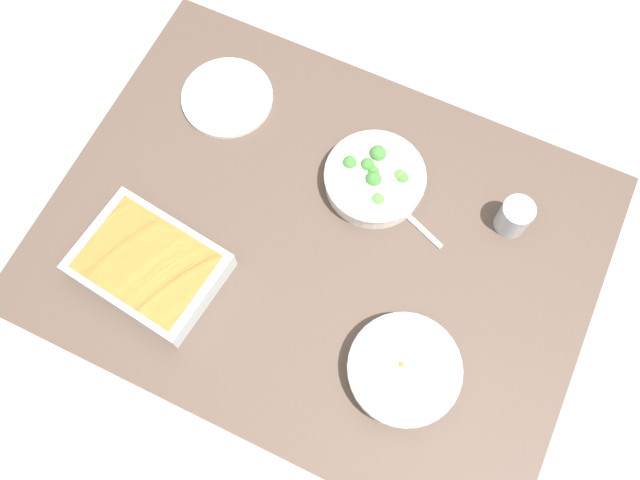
{
  "coord_description": "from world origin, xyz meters",
  "views": [
    {
      "loc": [
        -0.22,
        0.46,
        2.12
      ],
      "look_at": [
        0.0,
        0.0,
        0.74
      ],
      "focal_mm": 37.17,
      "sensor_mm": 36.0,
      "label": 1
    }
  ],
  "objects_px": {
    "stew_bowl": "(404,370)",
    "spoon_by_broccoli": "(405,213)",
    "spoon_by_stew": "(414,355)",
    "drink_cup": "(514,217)",
    "side_plate": "(227,97)",
    "baking_dish": "(149,265)",
    "broccoli_bowl": "(375,178)"
  },
  "relations": [
    {
      "from": "drink_cup",
      "to": "side_plate",
      "type": "relative_size",
      "value": 0.39
    },
    {
      "from": "baking_dish",
      "to": "spoon_by_broccoli",
      "type": "relative_size",
      "value": 1.91
    },
    {
      "from": "stew_bowl",
      "to": "spoon_by_broccoli",
      "type": "bearing_deg",
      "value": -68.16
    },
    {
      "from": "stew_bowl",
      "to": "baking_dish",
      "type": "relative_size",
      "value": 0.72
    },
    {
      "from": "stew_bowl",
      "to": "side_plate",
      "type": "xyz_separation_m",
      "value": [
        0.64,
        -0.43,
        -0.03
      ]
    },
    {
      "from": "spoon_by_stew",
      "to": "stew_bowl",
      "type": "bearing_deg",
      "value": 78.94
    },
    {
      "from": "broccoli_bowl",
      "to": "spoon_by_stew",
      "type": "relative_size",
      "value": 1.31
    },
    {
      "from": "broccoli_bowl",
      "to": "baking_dish",
      "type": "height_order",
      "value": "broccoli_bowl"
    },
    {
      "from": "drink_cup",
      "to": "side_plate",
      "type": "xyz_separation_m",
      "value": [
        0.72,
        -0.02,
        -0.03
      ]
    },
    {
      "from": "broccoli_bowl",
      "to": "drink_cup",
      "type": "distance_m",
      "value": 0.32
    },
    {
      "from": "stew_bowl",
      "to": "drink_cup",
      "type": "bearing_deg",
      "value": -102.34
    },
    {
      "from": "side_plate",
      "to": "stew_bowl",
      "type": "bearing_deg",
      "value": 146.14
    },
    {
      "from": "baking_dish",
      "to": "broccoli_bowl",
      "type": "bearing_deg",
      "value": -131.87
    },
    {
      "from": "stew_bowl",
      "to": "drink_cup",
      "type": "height_order",
      "value": "drink_cup"
    },
    {
      "from": "side_plate",
      "to": "spoon_by_broccoli",
      "type": "height_order",
      "value": "side_plate"
    },
    {
      "from": "spoon_by_broccoli",
      "to": "baking_dish",
      "type": "bearing_deg",
      "value": 38.7
    },
    {
      "from": "baking_dish",
      "to": "spoon_by_broccoli",
      "type": "bearing_deg",
      "value": -141.3
    },
    {
      "from": "stew_bowl",
      "to": "broccoli_bowl",
      "type": "distance_m",
      "value": 0.43
    },
    {
      "from": "side_plate",
      "to": "spoon_by_broccoli",
      "type": "relative_size",
      "value": 1.3
    },
    {
      "from": "baking_dish",
      "to": "side_plate",
      "type": "relative_size",
      "value": 1.48
    },
    {
      "from": "stew_bowl",
      "to": "spoon_by_broccoli",
      "type": "height_order",
      "value": "stew_bowl"
    },
    {
      "from": "drink_cup",
      "to": "side_plate",
      "type": "bearing_deg",
      "value": -1.39
    },
    {
      "from": "side_plate",
      "to": "spoon_by_stew",
      "type": "distance_m",
      "value": 0.75
    },
    {
      "from": "baking_dish",
      "to": "spoon_by_stew",
      "type": "height_order",
      "value": "baking_dish"
    },
    {
      "from": "broccoli_bowl",
      "to": "spoon_by_stew",
      "type": "height_order",
      "value": "broccoli_bowl"
    },
    {
      "from": "baking_dish",
      "to": "side_plate",
      "type": "distance_m",
      "value": 0.46
    },
    {
      "from": "baking_dish",
      "to": "stew_bowl",
      "type": "bearing_deg",
      "value": -177.38
    },
    {
      "from": "spoon_by_stew",
      "to": "spoon_by_broccoli",
      "type": "distance_m",
      "value": 0.32
    },
    {
      "from": "broccoli_bowl",
      "to": "drink_cup",
      "type": "xyz_separation_m",
      "value": [
        -0.31,
        -0.04,
        0.01
      ]
    },
    {
      "from": "stew_bowl",
      "to": "broccoli_bowl",
      "type": "height_order",
      "value": "broccoli_bowl"
    },
    {
      "from": "baking_dish",
      "to": "side_plate",
      "type": "bearing_deg",
      "value": -83.08
    },
    {
      "from": "drink_cup",
      "to": "spoon_by_stew",
      "type": "xyz_separation_m",
      "value": [
        0.08,
        0.37,
        -0.03
      ]
    }
  ]
}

